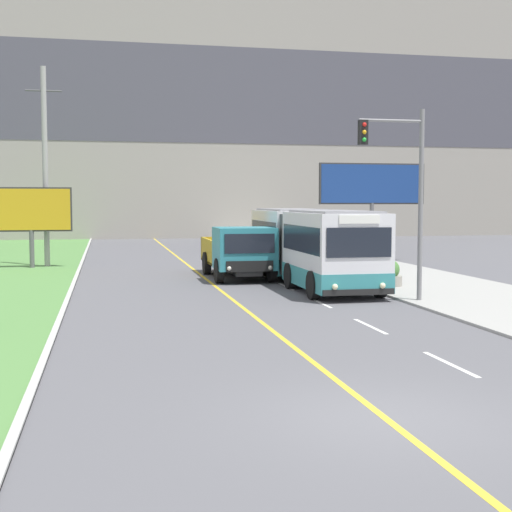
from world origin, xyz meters
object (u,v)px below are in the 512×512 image
Objects in this scene: utility_pole_far at (45,166)px; car_distant at (231,241)px; city_bus at (310,246)px; planter_round_second at (342,263)px; dump_truck at (240,253)px; traffic_light_mast at (404,181)px; billboard_small at (31,212)px; planter_round_near at (390,274)px; billboard_large at (372,187)px.

car_distant is at bearing 40.72° from utility_pole_far.
city_bus reaches higher than planter_round_second.
traffic_light_mast is (3.99, -8.06, 2.90)m from dump_truck.
traffic_light_mast is 20.48m from billboard_small.
billboard_small reaches higher than planter_round_near.
planter_round_near is at bearing -41.19° from utility_pole_far.
car_distant is 0.67× the size of traffic_light_mast.
planter_round_near is at bearing 73.09° from traffic_light_mast.
car_distant is at bearing 40.84° from billboard_small.
planter_round_near is (2.49, -21.95, -0.16)m from car_distant.
car_distant is 16.65m from planter_round_second.
billboard_small reaches higher than planter_round_second.
planter_round_near is (14.57, -11.51, -2.34)m from billboard_small.
dump_truck reaches higher than planter_round_second.
billboard_large is (17.52, -0.68, -0.97)m from utility_pole_far.
billboard_small is at bearing 130.85° from traffic_light_mast.
traffic_light_mast reaches higher than car_distant.
billboard_small is at bearing -137.26° from utility_pole_far.
planter_round_second is (13.77, -6.67, -4.66)m from utility_pole_far.
billboard_small is at bearing -139.16° from car_distant.
city_bus is at bearing -39.50° from dump_truck.
billboard_large is at bearing 39.78° from dump_truck.
car_distant reaches higher than planter_round_near.
billboard_large is at bearing 57.92° from planter_round_second.
planter_round_near is (2.67, -2.02, -1.02)m from city_bus.
dump_truck is at bearing 116.38° from traffic_light_mast.
utility_pole_far reaches higher than billboard_small.
utility_pole_far is at bearing 137.91° from city_bus.
billboard_large is at bearing -0.14° from billboard_small.
utility_pole_far reaches higher than traffic_light_mast.
car_distant is at bearing 89.51° from city_bus.
planter_round_near is at bearing -37.15° from city_bus.
planter_round_near is 1.03× the size of planter_round_second.
utility_pole_far is 17.57m from billboard_large.
planter_round_near is at bearing -88.85° from planter_round_second.
utility_pole_far is 1.59× the size of traffic_light_mast.
billboard_large is at bearing 72.55° from traffic_light_mast.
traffic_light_mast is 16.16m from billboard_large.
planter_round_second is at bearing -122.08° from billboard_large.
utility_pole_far reaches higher than car_distant.
car_distant is 4.16× the size of planter_round_near.
billboard_large is (6.31, 9.45, 2.65)m from city_bus.
planter_round_second is (14.46, -6.03, -2.36)m from billboard_small.
planter_round_second is at bearing -25.85° from utility_pole_far.
billboard_large reaches higher than car_distant.
utility_pole_far is at bearing 154.15° from planter_round_second.
utility_pole_far is 19.02m from planter_round_near.
billboard_large is at bearing 72.37° from planter_round_near.
planter_round_near is (1.20, 3.95, -3.53)m from traffic_light_mast.
traffic_light_mast is (1.46, -5.97, 2.51)m from city_bus.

